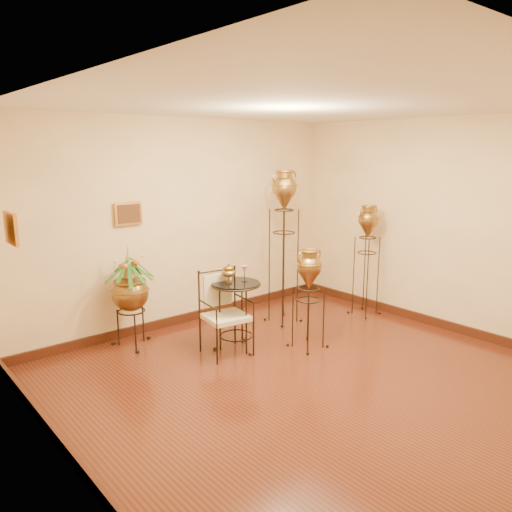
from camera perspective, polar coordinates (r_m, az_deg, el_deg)
ground at (r=5.43m, az=7.02°, el=-14.06°), size 5.00×5.00×0.00m
room_shell at (r=4.92m, az=7.43°, el=4.38°), size 5.02×5.02×2.81m
amphora_tall at (r=6.85m, az=3.18°, el=1.21°), size 0.50×0.50×2.14m
amphora_mid at (r=7.38m, az=12.52°, el=-0.39°), size 0.40×0.40×1.63m
amphora_short at (r=6.07m, az=6.03°, el=-4.85°), size 0.42×0.42×1.25m
planter_urn at (r=6.24m, az=-14.19°, el=-3.68°), size 0.74×0.74×1.30m
armchair at (r=5.90m, az=-3.42°, el=-6.61°), size 0.62×0.59×0.99m
side_table at (r=6.04m, az=-2.31°, el=-6.72°), size 0.73×0.73×1.06m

